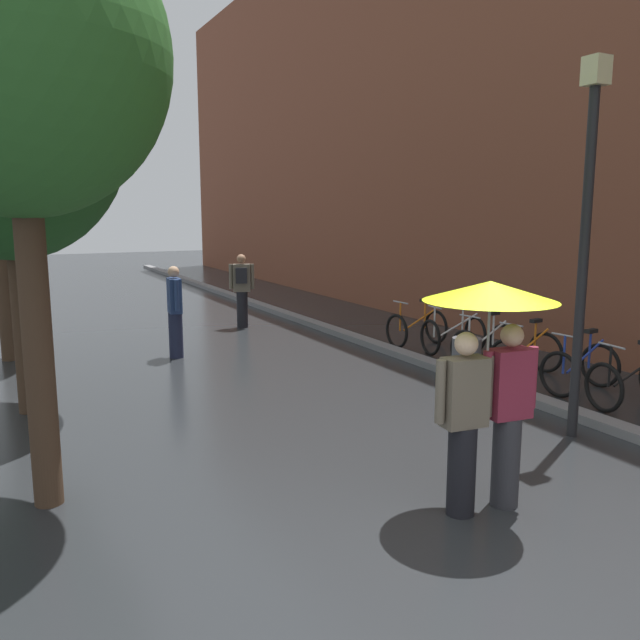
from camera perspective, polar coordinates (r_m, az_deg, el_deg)
The scene contains 16 objects.
ground_plane at distance 5.91m, azimuth 16.24°, elevation -18.56°, with size 80.00×80.00×0.00m, color #26282B.
building_facade at distance 19.57m, azimuth 18.39°, elevation 17.34°, with size 8.00×36.00×11.07m, color brown.
kerb_strip at distance 15.58m, azimuth -0.57°, elevation -0.32°, with size 0.30×36.00×0.12m, color slate.
street_tree_0 at distance 6.48m, azimuth -25.08°, elevation 20.22°, with size 2.61×2.61×5.47m.
street_tree_1 at distance 9.59m, azimuth -25.86°, elevation 15.44°, with size 3.08×3.08×5.68m.
parked_bicycle_0 at distance 10.13m, azimuth 25.70°, elevation -4.92°, with size 1.15×0.81×0.96m.
parked_bicycle_1 at distance 10.69m, azimuth 21.87°, elevation -3.94°, with size 1.15×0.82×0.96m.
parked_bicycle_2 at distance 11.36m, azimuth 17.65°, elevation -2.91°, with size 1.16×0.84×0.96m.
parked_bicycle_3 at distance 11.98m, azimuth 14.28°, elevation -2.12°, with size 1.17×0.84×0.96m.
parked_bicycle_4 at distance 12.84m, azimuth 11.60°, elevation -1.24°, with size 1.14×0.80×0.96m.
parked_bicycle_5 at distance 13.43m, azimuth 8.48°, elevation -0.67°, with size 1.12×0.76×0.96m.
couple_under_umbrella at distance 6.03m, azimuth 14.54°, elevation -3.12°, with size 1.20×1.20×2.14m.
street_lamp_post at distance 8.28m, azimuth 22.28°, elevation 7.83°, with size 0.24×0.24×4.46m.
litter_bin at distance 10.13m, azimuth 12.68°, elevation -3.91°, with size 0.44×0.44×0.85m, color #4C4C51.
pedestrian_walking_midground at distance 15.38m, azimuth -6.87°, elevation 2.72°, with size 0.55×0.42×1.73m.
pedestrian_walking_far at distance 12.43m, azimuth -12.60°, elevation 0.75°, with size 0.26×0.59×1.73m.
Camera 1 is at (-3.68, -3.72, 2.76)m, focal length 36.50 mm.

